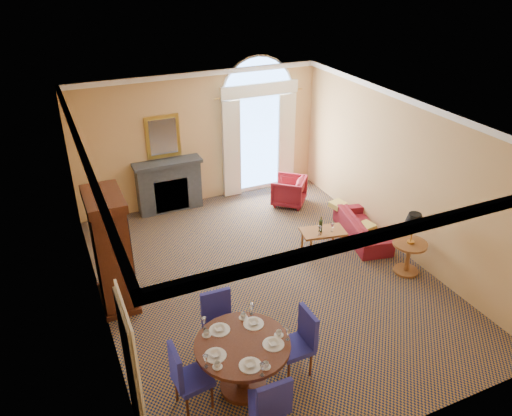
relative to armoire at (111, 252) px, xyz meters
name	(u,v)px	position (x,y,z in m)	size (l,w,h in m)	color
ground	(267,279)	(2.72, -0.51, -1.03)	(7.50, 7.50, 0.00)	#111A37
room_envelope	(251,145)	(2.69, 0.16, 1.48)	(6.04, 7.52, 3.45)	tan
armoire	(111,252)	(0.00, 0.00, 0.00)	(0.61, 1.08, 2.13)	#401C0E
dining_table	(243,355)	(1.27, -2.78, -0.40)	(1.34, 1.34, 1.05)	#401C0E
dining_chair_north	(219,319)	(1.24, -1.91, -0.42)	(0.50, 0.51, 1.06)	navy
dining_chair_south	(270,404)	(1.26, -3.68, -0.42)	(0.61, 0.61, 1.06)	navy
dining_chair_east	(301,338)	(2.18, -2.80, -0.42)	(0.50, 0.48, 1.06)	navy
dining_chair_west	(185,375)	(0.43, -2.77, -0.42)	(0.53, 0.53, 1.06)	navy
sofa	(362,227)	(5.27, 0.02, -0.77)	(1.79, 0.70, 0.52)	maroon
armchair	(289,191)	(4.56, 2.11, -0.68)	(0.75, 0.77, 0.70)	maroon
coffee_table	(323,232)	(4.22, -0.05, -0.60)	(0.99, 0.67, 0.80)	brown
side_table	(411,237)	(5.32, -1.42, -0.23)	(0.66, 0.66, 1.27)	brown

